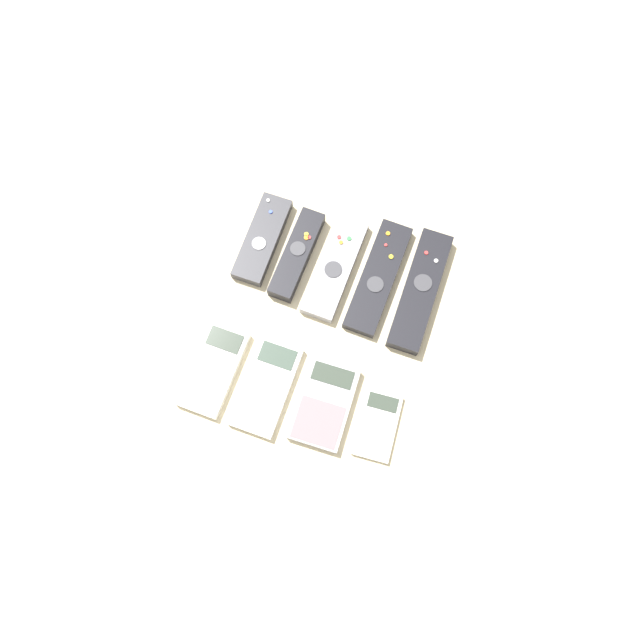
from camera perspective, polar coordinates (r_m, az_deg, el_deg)
ground_plane at (r=1.06m, az=-0.54°, el=-1.74°), size 3.00×3.00×0.00m
remote_0 at (r=1.11m, az=-5.29°, el=7.38°), size 0.05×0.17×0.02m
remote_1 at (r=1.09m, az=-2.13°, el=6.00°), size 0.05×0.17×0.03m
remote_2 at (r=1.09m, az=1.38°, el=4.85°), size 0.06×0.19×0.02m
remote_3 at (r=1.09m, az=5.34°, el=3.90°), size 0.06×0.21×0.02m
remote_4 at (r=1.08m, az=9.13°, el=2.67°), size 0.06×0.22×0.03m
calculator_0 at (r=1.05m, az=-9.70°, el=-4.45°), size 0.07×0.15×0.02m
calculator_1 at (r=1.03m, az=-4.92°, el=-6.08°), size 0.08×0.16×0.02m
calculator_2 at (r=1.02m, az=0.39°, el=-7.68°), size 0.09×0.14×0.02m
calculator_3 at (r=1.03m, az=5.26°, el=-9.55°), size 0.07×0.11×0.01m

